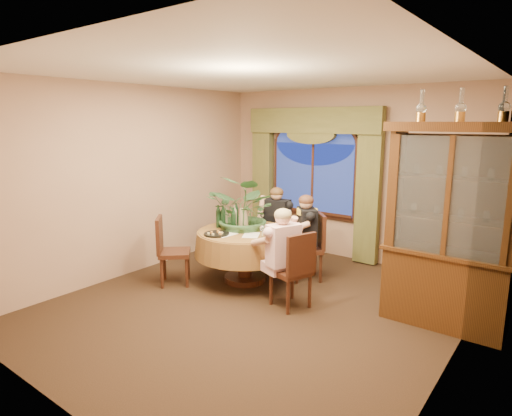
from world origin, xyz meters
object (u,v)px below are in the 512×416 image
Objects in this scene: oil_lamp_right at (505,104)px; chair_back at (267,234)px; wine_bottle_0 at (234,216)px; china_cabinet at (450,228)px; chair_front_left at (175,251)px; wine_bottle_5 at (223,217)px; person_scarf at (307,237)px; wine_bottle_3 at (234,219)px; person_back at (277,226)px; olive_bowl at (243,231)px; wine_bottle_4 at (236,214)px; chair_back_right at (307,247)px; oil_lamp_center at (461,105)px; person_pink at (283,258)px; wine_bottle_2 at (218,216)px; centerpiece_plant at (246,183)px; oil_lamp_left at (422,106)px; stoneware_vase at (243,219)px; chair_right at (291,269)px; dining_table at (245,256)px; wine_bottle_1 at (225,214)px.

oil_lamp_right reaches higher than chair_back.
china_cabinet is at bearing 4.38° from wine_bottle_0.
chair_front_left is 0.84m from wine_bottle_5.
wine_bottle_3 is at bearing 88.74° from person_scarf.
chair_back is 2.91× the size of wine_bottle_5.
person_back is at bearing 74.77° from wine_bottle_5.
olive_bowl is (0.12, -1.02, 0.15)m from person_back.
person_scarf is at bearing 21.71° from wine_bottle_4.
wine_bottle_5 is at bearing 80.63° from chair_back_right.
oil_lamp_center is 2.58m from person_pink.
person_back is at bearing 23.36° from person_scarf.
wine_bottle_2 reaches higher than olive_bowl.
chair_back_right is 0.15m from person_scarf.
chair_back_right is 6.92× the size of olive_bowl.
person_scarf reaches higher than wine_bottle_5.
centerpiece_plant is (0.66, 0.79, 0.92)m from chair_front_left.
person_scarf is at bearing 168.54° from oil_lamp_left.
wine_bottle_3 is (-0.03, -0.19, 0.02)m from stoneware_vase.
wine_bottle_5 is (-1.34, 0.28, 0.44)m from chair_right.
chair_back_right is at bearing 170.64° from oil_lamp_center.
wine_bottle_3 reaches higher than dining_table.
person_pink is 1.39m from wine_bottle_2.
oil_lamp_center is 3.36m from wine_bottle_5.
centerpiece_plant is at bearing 85.68° from person_pink.
wine_bottle_1 is at bearing 161.51° from olive_bowl.
chair_right is 1.50m from wine_bottle_2.
wine_bottle_5 is at bearing -134.70° from wine_bottle_0.
china_cabinet is 2.36× the size of chair_right.
person_scarf is at bearing 33.71° from centerpiece_plant.
chair_back is 0.94m from person_scarf.
oil_lamp_center reaches higher than wine_bottle_4.
wine_bottle_1 reaches higher than chair_front_left.
wine_bottle_2 is at bearing 178.84° from wine_bottle_3.
stoneware_vase is at bearing 16.88° from wine_bottle_0.
centerpiece_plant is (0.04, 0.01, 0.51)m from stoneware_vase.
wine_bottle_4 is (-0.26, 0.09, -0.49)m from centerpiece_plant.
wine_bottle_0 reaches higher than chair_right.
oil_lamp_left is 2.45× the size of olive_bowl.
wine_bottle_5 is (-3.37, -0.34, -1.52)m from oil_lamp_right.
person_scarf is 9.04× the size of olive_bowl.
centerpiece_plant is 3.52× the size of wine_bottle_5.
person_back is 1.00× the size of person_scarf.
oil_lamp_center reaches higher than dining_table.
person_pink is at bearing -159.00° from china_cabinet.
wine_bottle_1 is at bearing -172.87° from centerpiece_plant.
wine_bottle_2 is (-0.32, -0.18, 0.02)m from stoneware_vase.
wine_bottle_4 reaches higher than chair_front_left.
centerpiece_plant is 3.52× the size of wine_bottle_0.
wine_bottle_0 reaches higher than olive_bowl.
oil_lamp_right is 3.83m from chair_back.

